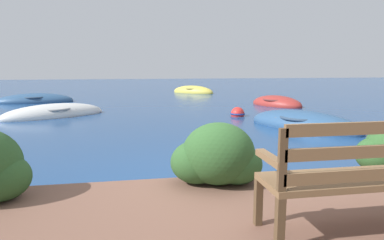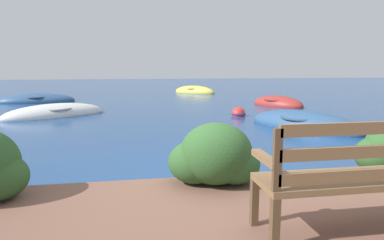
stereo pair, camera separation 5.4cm
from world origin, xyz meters
TOP-DOWN VIEW (x-y plane):
  - ground_plane at (0.00, 0.00)m, footprint 80.00×80.00m
  - park_bench at (0.75, -1.61)m, footprint 1.56×0.48m
  - hedge_clump_left at (-0.08, -0.28)m, footprint 1.03×0.74m
  - rowboat_nearest at (3.29, 4.03)m, footprint 2.58×3.29m
  - rowboat_mid at (-3.39, 7.24)m, footprint 3.28×2.63m
  - rowboat_far at (4.68, 8.79)m, footprint 2.00×2.53m
  - rowboat_outer at (-5.10, 11.81)m, footprint 3.24×1.55m
  - rowboat_distant at (2.59, 15.83)m, footprint 2.57×2.54m
  - mooring_buoy at (2.27, 6.29)m, footprint 0.47×0.47m

SIDE VIEW (x-z plane):
  - ground_plane at x=0.00m, z-range 0.00..0.00m
  - rowboat_mid at x=-3.39m, z-range -0.29..0.41m
  - rowboat_outer at x=-5.10m, z-range -0.29..0.41m
  - rowboat_far at x=4.68m, z-range -0.29..0.42m
  - rowboat_distant at x=2.59m, z-range -0.32..0.45m
  - rowboat_nearest at x=3.29m, z-range -0.32..0.45m
  - mooring_buoy at x=2.27m, z-range -0.14..0.29m
  - hedge_clump_left at x=-0.08m, z-range 0.17..0.87m
  - park_bench at x=0.75m, z-range 0.24..1.17m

